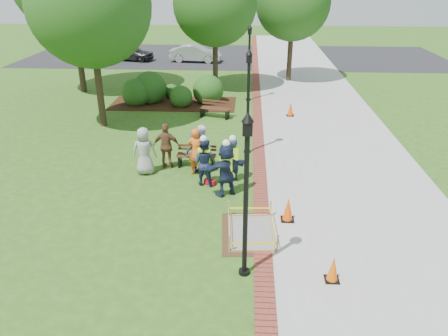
# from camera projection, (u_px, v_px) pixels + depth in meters

# --- Properties ---
(ground) EXTENTS (100.00, 100.00, 0.00)m
(ground) POSITION_uv_depth(u_px,v_px,m) (206.00, 212.00, 13.85)
(ground) COLOR #285116
(ground) RESTS_ON ground
(sidewalk) EXTENTS (6.00, 60.00, 0.02)m
(sidewalk) POSITION_uv_depth(u_px,v_px,m) (320.00, 117.00, 22.66)
(sidewalk) COLOR #9E9E99
(sidewalk) RESTS_ON ground
(brick_edging) EXTENTS (0.50, 60.00, 0.03)m
(brick_edging) POSITION_uv_depth(u_px,v_px,m) (257.00, 116.00, 22.83)
(brick_edging) COLOR maroon
(brick_edging) RESTS_ON ground
(mulch_bed) EXTENTS (7.00, 3.00, 0.05)m
(mulch_bed) POSITION_uv_depth(u_px,v_px,m) (174.00, 103.00, 24.89)
(mulch_bed) COLOR #381E0F
(mulch_bed) RESTS_ON ground
(parking_lot) EXTENTS (36.00, 12.00, 0.01)m
(parking_lot) POSITION_uv_depth(u_px,v_px,m) (235.00, 56.00, 38.35)
(parking_lot) COLOR black
(parking_lot) RESTS_ON ground
(wet_concrete_pad) EXTENTS (1.83, 2.40, 0.55)m
(wet_concrete_pad) POSITION_uv_depth(u_px,v_px,m) (251.00, 226.00, 12.64)
(wet_concrete_pad) COLOR #47331E
(wet_concrete_pad) RESTS_ON ground
(bench_near) EXTENTS (1.54, 0.59, 0.82)m
(bench_near) POSITION_uv_depth(u_px,v_px,m) (196.00, 160.00, 16.94)
(bench_near) COLOR #4E2C1B
(bench_near) RESTS_ON ground
(bench_far) EXTENTS (1.66, 0.93, 0.85)m
(bench_far) POSITION_uv_depth(u_px,v_px,m) (215.00, 112.00, 22.51)
(bench_far) COLOR #4E281A
(bench_far) RESTS_ON ground
(cone_front) EXTENTS (0.36, 0.36, 0.70)m
(cone_front) POSITION_uv_depth(u_px,v_px,m) (333.00, 269.00, 10.67)
(cone_front) COLOR black
(cone_front) RESTS_ON ground
(cone_back) EXTENTS (0.40, 0.40, 0.78)m
(cone_back) POSITION_uv_depth(u_px,v_px,m) (288.00, 210.00, 13.23)
(cone_back) COLOR black
(cone_back) RESTS_ON ground
(cone_far) EXTENTS (0.38, 0.38, 0.75)m
(cone_far) POSITION_uv_depth(u_px,v_px,m) (290.00, 109.00, 22.69)
(cone_far) COLOR black
(cone_far) RESTS_ON ground
(toolbox) EXTENTS (0.45, 0.36, 0.20)m
(toolbox) POSITION_uv_depth(u_px,v_px,m) (210.00, 182.00, 15.56)
(toolbox) COLOR #AB0D1F
(toolbox) RESTS_ON ground
(lamp_near) EXTENTS (0.28, 0.28, 4.26)m
(lamp_near) POSITION_uv_depth(u_px,v_px,m) (246.00, 186.00, 10.03)
(lamp_near) COLOR black
(lamp_near) RESTS_ON ground
(lamp_mid) EXTENTS (0.28, 0.28, 4.26)m
(lamp_mid) POSITION_uv_depth(u_px,v_px,m) (248.00, 95.00, 17.29)
(lamp_mid) COLOR black
(lamp_mid) RESTS_ON ground
(lamp_far) EXTENTS (0.28, 0.28, 4.26)m
(lamp_far) POSITION_uv_depth(u_px,v_px,m) (249.00, 57.00, 24.55)
(lamp_far) COLOR black
(lamp_far) RESTS_ON ground
(tree_left) EXTENTS (5.45, 5.45, 8.29)m
(tree_left) POSITION_uv_depth(u_px,v_px,m) (89.00, 6.00, 19.16)
(tree_left) COLOR #3D2D1E
(tree_left) RESTS_ON ground
(tree_back) EXTENTS (4.98, 4.98, 7.63)m
(tree_back) POSITION_uv_depth(u_px,v_px,m) (215.00, 4.00, 25.76)
(tree_back) COLOR #3D2D1E
(tree_back) RESTS_ON ground
(tree_right) EXTENTS (4.81, 4.81, 7.44)m
(tree_right) POSITION_uv_depth(u_px,v_px,m) (293.00, 3.00, 27.98)
(tree_right) COLOR #3D2D1E
(tree_right) RESTS_ON ground
(shrub_a) EXTENTS (1.61, 1.61, 1.61)m
(shrub_a) POSITION_uv_depth(u_px,v_px,m) (137.00, 105.00, 24.76)
(shrub_a) COLOR #1A4714
(shrub_a) RESTS_ON ground
(shrub_b) EXTENTS (1.90, 1.90, 1.90)m
(shrub_b) POSITION_uv_depth(u_px,v_px,m) (151.00, 102.00, 25.24)
(shrub_b) COLOR #1A4714
(shrub_b) RESTS_ON ground
(shrub_c) EXTENTS (1.27, 1.27, 1.27)m
(shrub_c) POSITION_uv_depth(u_px,v_px,m) (181.00, 106.00, 24.44)
(shrub_c) COLOR #1A4714
(shrub_c) RESTS_ON ground
(shrub_d) EXTENTS (1.75, 1.75, 1.75)m
(shrub_d) POSITION_uv_depth(u_px,v_px,m) (208.00, 103.00, 25.04)
(shrub_d) COLOR #1A4714
(shrub_d) RESTS_ON ground
(shrub_e) EXTENTS (0.92, 0.92, 0.92)m
(shrub_e) POSITION_uv_depth(u_px,v_px,m) (172.00, 98.00, 25.97)
(shrub_e) COLOR #1A4714
(shrub_e) RESTS_ON ground
(casual_person_a) EXTENTS (0.63, 0.47, 1.80)m
(casual_person_a) POSITION_uv_depth(u_px,v_px,m) (144.00, 151.00, 16.09)
(casual_person_a) COLOR gray
(casual_person_a) RESTS_ON ground
(casual_person_b) EXTENTS (0.67, 0.53, 1.83)m
(casual_person_b) POSITION_uv_depth(u_px,v_px,m) (196.00, 152.00, 15.98)
(casual_person_b) COLOR orange
(casual_person_b) RESTS_ON ground
(casual_person_c) EXTENTS (0.63, 0.67, 1.76)m
(casual_person_c) POSITION_uv_depth(u_px,v_px,m) (202.00, 147.00, 16.49)
(casual_person_c) COLOR white
(casual_person_c) RESTS_ON ground
(casual_person_d) EXTENTS (0.59, 0.39, 1.78)m
(casual_person_d) POSITION_uv_depth(u_px,v_px,m) (167.00, 146.00, 16.56)
(casual_person_d) COLOR brown
(casual_person_d) RESTS_ON ground
(casual_person_e) EXTENTS (0.61, 0.48, 1.68)m
(casual_person_e) POSITION_uv_depth(u_px,v_px,m) (198.00, 151.00, 16.28)
(casual_person_e) COLOR #2F3752
(casual_person_e) RESTS_ON ground
(hivis_worker_a) EXTENTS (0.70, 0.62, 2.01)m
(hivis_worker_a) POSITION_uv_depth(u_px,v_px,m) (226.00, 168.00, 14.51)
(hivis_worker_a) COLOR #1C2F49
(hivis_worker_a) RESTS_ON ground
(hivis_worker_b) EXTENTS (0.60, 0.60, 1.76)m
(hivis_worker_b) POSITION_uv_depth(u_px,v_px,m) (232.00, 158.00, 15.52)
(hivis_worker_b) COLOR #171C3D
(hivis_worker_b) RESTS_ON ground
(hivis_worker_c) EXTENTS (0.61, 0.46, 1.85)m
(hivis_worker_c) POSITION_uv_depth(u_px,v_px,m) (204.00, 160.00, 15.27)
(hivis_worker_c) COLOR #192843
(hivis_worker_c) RESTS_ON ground
(parked_car_a) EXTENTS (2.73, 4.70, 1.44)m
(parked_car_a) POSITION_uv_depth(u_px,v_px,m) (131.00, 60.00, 36.60)
(parked_car_a) COLOR black
(parked_car_a) RESTS_ON ground
(parked_car_b) EXTENTS (2.44, 4.74, 1.49)m
(parked_car_b) POSITION_uv_depth(u_px,v_px,m) (196.00, 62.00, 36.05)
(parked_car_b) COLOR #AFAFB4
(parked_car_b) RESTS_ON ground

